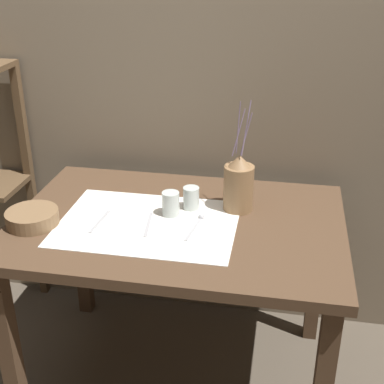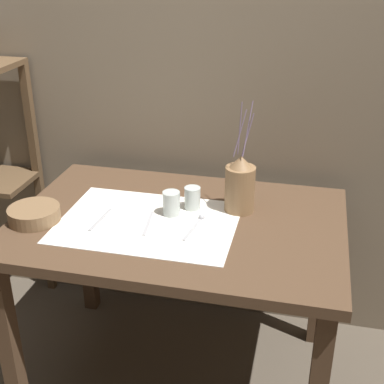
# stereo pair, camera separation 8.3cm
# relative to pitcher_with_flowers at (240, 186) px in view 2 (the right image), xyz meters

# --- Properties ---
(ground_plane) EXTENTS (12.00, 12.00, 0.00)m
(ground_plane) POSITION_rel_pitcher_with_flowers_xyz_m (-0.21, -0.13, -0.86)
(ground_plane) COLOR brown
(stone_wall_back) EXTENTS (7.00, 0.06, 2.40)m
(stone_wall_back) POSITION_rel_pitcher_with_flowers_xyz_m (-0.21, 0.40, 0.34)
(stone_wall_back) COLOR #7A6B56
(stone_wall_back) RESTS_ON ground_plane
(wooden_table) EXTENTS (1.23, 0.83, 0.75)m
(wooden_table) POSITION_rel_pitcher_with_flowers_xyz_m (-0.21, -0.13, -0.20)
(wooden_table) COLOR #4C3523
(wooden_table) RESTS_ON ground_plane
(linen_cloth) EXTENTS (0.65, 0.47, 0.00)m
(linen_cloth) POSITION_rel_pitcher_with_flowers_xyz_m (-0.31, -0.17, -0.10)
(linen_cloth) COLOR white
(linen_cloth) RESTS_ON wooden_table
(pitcher_with_flowers) EXTENTS (0.11, 0.11, 0.43)m
(pitcher_with_flowers) POSITION_rel_pitcher_with_flowers_xyz_m (0.00, 0.00, 0.00)
(pitcher_with_flowers) COLOR olive
(pitcher_with_flowers) RESTS_ON wooden_table
(wooden_bowl) EXTENTS (0.19, 0.19, 0.05)m
(wooden_bowl) POSITION_rel_pitcher_with_flowers_xyz_m (-0.72, -0.26, -0.08)
(wooden_bowl) COLOR brown
(wooden_bowl) RESTS_ON wooden_table
(glass_tumbler_near) EXTENTS (0.07, 0.07, 0.09)m
(glass_tumbler_near) POSITION_rel_pitcher_with_flowers_xyz_m (-0.24, -0.10, -0.06)
(glass_tumbler_near) COLOR #B7C1BC
(glass_tumbler_near) RESTS_ON wooden_table
(glass_tumbler_far) EXTENTS (0.06, 0.06, 0.09)m
(glass_tumbler_far) POSITION_rel_pitcher_with_flowers_xyz_m (-0.18, -0.03, -0.06)
(glass_tumbler_far) COLOR #B7C1BC
(glass_tumbler_far) RESTS_ON wooden_table
(fork_inner) EXTENTS (0.02, 0.18, 0.00)m
(fork_inner) POSITION_rel_pitcher_with_flowers_xyz_m (-0.49, -0.20, -0.10)
(fork_inner) COLOR #A8A8AD
(fork_inner) RESTS_ON wooden_table
(knife_center) EXTENTS (0.03, 0.18, 0.00)m
(knife_center) POSITION_rel_pitcher_with_flowers_xyz_m (-0.31, -0.19, -0.10)
(knife_center) COLOR #A8A8AD
(knife_center) RESTS_ON wooden_table
(spoon_inner) EXTENTS (0.04, 0.19, 0.02)m
(spoon_inner) POSITION_rel_pitcher_with_flowers_xyz_m (-0.13, -0.14, -0.10)
(spoon_inner) COLOR #A8A8AD
(spoon_inner) RESTS_ON wooden_table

